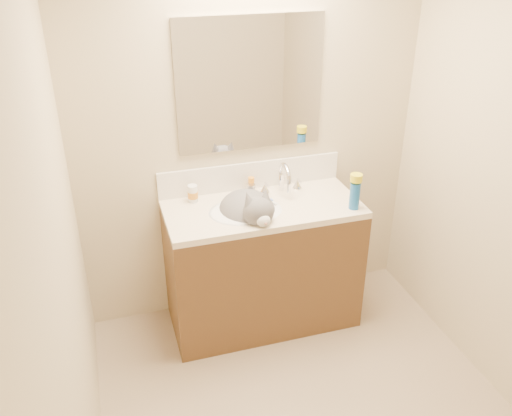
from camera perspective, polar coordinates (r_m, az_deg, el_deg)
room_shell at (r=2.21m, az=8.51°, el=3.42°), size 2.24×2.54×2.52m
vanity_cabinet at (r=3.53m, az=0.70°, el=-6.26°), size 1.20×0.55×0.82m
counter_slab at (r=3.31m, az=0.74°, el=-0.08°), size 1.20×0.55×0.04m
basin at (r=3.28m, az=-1.10°, el=-1.38°), size 0.45×0.36×0.14m
faucet at (r=3.43m, az=2.93°, el=2.91°), size 0.28×0.20×0.21m
cat at (r=3.26m, az=-0.67°, el=-0.42°), size 0.42×0.50×0.36m
backsplash at (r=3.49m, az=-0.56°, el=3.45°), size 1.20×0.02×0.18m
mirror at (r=3.29m, az=-0.60°, el=12.85°), size 0.90×0.02×0.80m
pill_bottle at (r=3.35m, az=-6.67°, el=1.53°), size 0.08×0.08×0.11m
pill_label at (r=3.36m, az=-6.66°, el=1.40°), size 0.08×0.08×0.04m
silver_jar at (r=3.44m, az=-0.54°, el=2.01°), size 0.07×0.07×0.07m
amber_bottle at (r=3.46m, az=-0.50°, el=2.50°), size 0.05×0.05×0.10m
toothbrush at (r=3.36m, az=1.61°, el=0.77°), size 0.04×0.13×0.01m
toothbrush_head at (r=3.35m, az=1.61°, el=0.82°), size 0.02×0.03×0.01m
spray_can at (r=3.29m, az=10.35°, el=1.29°), size 0.06×0.06×0.17m
spray_cap at (r=3.24m, az=10.52°, el=3.15°), size 0.07×0.07×0.04m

